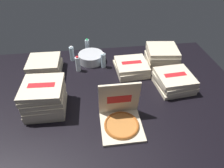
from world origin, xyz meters
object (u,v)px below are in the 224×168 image
pizza_stack_right_mid (131,67)px  water_bottle_0 (103,60)px  open_pizza_box (121,118)px  pizza_stack_right_far (174,81)px  water_bottle_1 (78,64)px  pizza_stack_center_far (162,56)px  pizza_stack_left_near (45,66)px  water_bottle_3 (72,54)px  pizza_stack_left_mid (44,98)px  ice_bucket (91,58)px  water_bottle_2 (87,46)px

pizza_stack_right_mid → water_bottle_0: bearing=155.7°
water_bottle_0 → open_pizza_box: bearing=-85.9°
pizza_stack_right_far → water_bottle_1: 1.27m
pizza_stack_center_far → pizza_stack_left_near: bearing=-179.7°
water_bottle_1 → water_bottle_3: size_ratio=1.00×
pizza_stack_center_far → pizza_stack_right_mid: bearing=-161.3°
water_bottle_0 → pizza_stack_left_near: bearing=-178.9°
pizza_stack_left_mid → pizza_stack_center_far: 1.69m
pizza_stack_right_far → pizza_stack_center_far: (0.02, 0.55, 0.02)m
ice_bucket → pizza_stack_left_near: bearing=-163.8°
pizza_stack_right_mid → pizza_stack_right_far: size_ratio=0.95×
pizza_stack_left_mid → water_bottle_3: size_ratio=1.95×
pizza_stack_left_mid → ice_bucket: bearing=60.0°
pizza_stack_right_mid → water_bottle_3: size_ratio=2.01×
water_bottle_1 → open_pizza_box: bearing=-67.0°
open_pizza_box → pizza_stack_right_far: bearing=33.2°
pizza_stack_left_near → ice_bucket: pizza_stack_left_near is taller
open_pizza_box → pizza_stack_right_far: size_ratio=0.91×
pizza_stack_right_far → open_pizza_box: bearing=-146.8°
open_pizza_box → pizza_stack_right_mid: bearing=71.6°
water_bottle_1 → water_bottle_2: bearing=73.4°
open_pizza_box → ice_bucket: bearing=101.1°
water_bottle_3 → pizza_stack_center_far: bearing=-11.0°
open_pizza_box → pizza_stack_center_far: 1.28m
pizza_stack_right_mid → water_bottle_1: size_ratio=2.01×
pizza_stack_left_mid → water_bottle_3: (0.25, 0.98, -0.06)m
open_pizza_box → water_bottle_0: open_pizza_box is taller
pizza_stack_right_far → water_bottle_0: size_ratio=2.12×
water_bottle_1 → water_bottle_2: same height
pizza_stack_right_mid → water_bottle_2: size_ratio=2.01×
pizza_stack_right_mid → water_bottle_0: size_ratio=2.01×
ice_bucket → water_bottle_3: (-0.27, 0.07, 0.04)m
pizza_stack_left_near → pizza_stack_center_far: bearing=0.3°
water_bottle_0 → water_bottle_3: 0.50m
open_pizza_box → pizza_stack_center_far: open_pizza_box is taller
water_bottle_1 → water_bottle_0: bearing=7.5°
pizza_stack_right_far → pizza_stack_left_mid: 1.51m
water_bottle_2 → pizza_stack_left_mid: bearing=-112.3°
pizza_stack_right_mid → ice_bucket: pizza_stack_right_mid is taller
pizza_stack_left_near → ice_bucket: bearing=16.2°
open_pizza_box → pizza_stack_left_mid: open_pizza_box is taller
pizza_stack_center_far → ice_bucket: bearing=170.2°
pizza_stack_right_far → pizza_stack_left_mid: size_ratio=1.09×
pizza_stack_left_mid → ice_bucket: (0.52, 0.90, -0.10)m
open_pizza_box → water_bottle_1: size_ratio=1.94×
pizza_stack_right_mid → pizza_stack_left_near: size_ratio=1.03×
pizza_stack_center_far → water_bottle_1: pizza_stack_center_far is taller
ice_bucket → pizza_stack_right_mid: bearing=-32.1°
pizza_stack_right_far → water_bottle_2: water_bottle_2 is taller
pizza_stack_left_mid → water_bottle_2: pizza_stack_left_mid is taller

